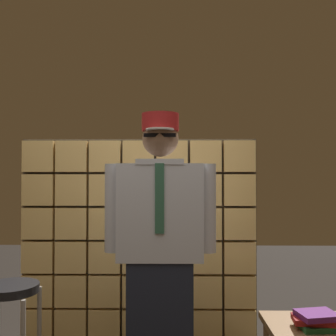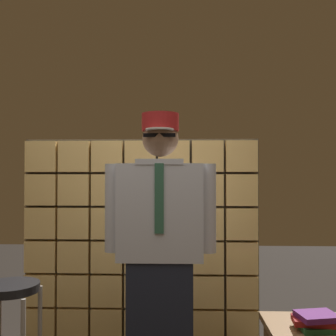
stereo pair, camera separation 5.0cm
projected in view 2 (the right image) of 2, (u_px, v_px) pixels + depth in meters
glass_block_wall at (141, 240)px, 3.38m from camera, size 2.05×0.10×1.76m
standing_person at (160, 248)px, 2.52m from camera, size 0.72×0.30×1.82m
bar_stool at (10, 316)px, 2.35m from camera, size 0.34×0.34×0.76m
book_stack at (316, 321)px, 2.19m from camera, size 0.26×0.21×0.10m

